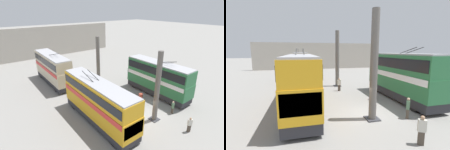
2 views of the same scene
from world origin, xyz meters
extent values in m
plane|color=gray|center=(0.00, 0.00, 0.00)|extent=(240.00, 240.00, 0.00)
cube|color=#A8A093|center=(33.69, 0.00, 3.79)|extent=(0.50, 36.00, 7.59)
cylinder|color=#605B56|center=(-0.96, 0.00, 4.04)|extent=(0.56, 0.56, 8.08)
cube|color=#333338|center=(-0.96, 0.00, 0.04)|extent=(1.01, 1.01, 0.08)
cylinder|color=#605B56|center=(10.48, 0.00, 4.04)|extent=(0.56, 0.56, 8.08)
cube|color=#333338|center=(10.48, 0.00, 0.04)|extent=(1.01, 1.01, 0.08)
cylinder|color=black|center=(6.55, -6.27, 0.51)|extent=(1.02, 0.30, 1.02)
cylinder|color=black|center=(6.55, -4.17, 0.51)|extent=(1.02, 0.30, 1.02)
cylinder|color=black|center=(-0.43, -6.27, 0.51)|extent=(1.02, 0.30, 1.02)
cylinder|color=black|center=(-0.43, -4.17, 0.51)|extent=(1.02, 0.30, 1.02)
cube|color=#28282D|center=(2.96, -5.22, 0.67)|extent=(9.78, 2.45, 0.78)
cube|color=#286B3D|center=(2.96, -5.22, 2.01)|extent=(9.98, 2.50, 1.91)
cube|color=white|center=(2.96, -5.22, 2.69)|extent=(9.68, 2.54, 0.55)
cube|color=#286B3D|center=(2.96, -5.22, 3.88)|extent=(9.88, 2.43, 1.82)
cube|color=black|center=(2.96, -5.22, 3.97)|extent=(9.58, 2.51, 1.00)
cube|color=#9E9EA3|center=(2.96, -5.22, 4.85)|extent=(9.78, 2.25, 0.14)
cube|color=black|center=(7.89, -5.22, 2.20)|extent=(0.12, 2.30, 1.22)
cylinder|color=#282828|center=(1.71, -5.57, 5.21)|extent=(2.35, 0.07, 0.65)
cylinder|color=#282828|center=(1.71, -4.87, 5.21)|extent=(2.35, 0.07, 0.65)
cylinder|color=black|center=(-1.43, 4.17, 0.46)|extent=(0.92, 0.30, 0.92)
cylinder|color=black|center=(-1.43, 6.27, 0.46)|extent=(0.92, 0.30, 0.92)
cylinder|color=black|center=(6.71, 4.17, 0.46)|extent=(0.92, 0.30, 0.92)
cylinder|color=black|center=(6.71, 6.27, 0.46)|extent=(0.92, 0.30, 0.92)
cube|color=#28282D|center=(2.74, 5.22, 0.63)|extent=(10.92, 2.45, 0.76)
cube|color=gold|center=(2.74, 5.22, 2.05)|extent=(11.14, 2.50, 2.08)
cube|color=red|center=(2.74, 5.22, 2.82)|extent=(10.81, 2.54, 0.55)
cube|color=gold|center=(2.74, 5.22, 3.89)|extent=(11.03, 2.43, 1.60)
cube|color=black|center=(2.74, 5.22, 3.97)|extent=(10.70, 2.51, 0.88)
cube|color=#9E9EA3|center=(2.74, 5.22, 4.76)|extent=(10.92, 2.25, 0.14)
cube|color=black|center=(-2.77, 5.22, 2.26)|extent=(0.12, 2.30, 1.33)
cylinder|color=#282828|center=(4.13, 4.87, 5.12)|extent=(2.35, 0.07, 0.65)
cylinder|color=#282828|center=(4.13, 5.57, 5.12)|extent=(2.35, 0.07, 0.65)
cylinder|color=black|center=(19.94, 4.17, 0.45)|extent=(0.91, 0.30, 0.91)
cylinder|color=black|center=(19.94, 6.27, 0.45)|extent=(0.91, 0.30, 0.91)
cylinder|color=black|center=(12.69, 4.17, 0.45)|extent=(0.91, 0.30, 0.91)
cylinder|color=black|center=(12.69, 6.27, 0.45)|extent=(0.91, 0.30, 0.91)
cube|color=#28282D|center=(16.22, 5.22, 0.63)|extent=(10.04, 2.45, 0.75)
cube|color=beige|center=(16.22, 5.22, 2.05)|extent=(10.25, 2.50, 2.08)
cube|color=red|center=(16.22, 5.22, 2.81)|extent=(9.94, 2.54, 0.55)
cube|color=beige|center=(16.22, 5.22, 3.96)|extent=(10.15, 2.43, 1.74)
cube|color=black|center=(16.22, 5.22, 4.05)|extent=(9.84, 2.51, 0.96)
cube|color=#9E9EA3|center=(16.22, 5.22, 4.90)|extent=(10.04, 2.25, 0.14)
cube|color=black|center=(21.28, 5.22, 2.25)|extent=(0.12, 2.30, 1.33)
cylinder|color=#282828|center=(14.94, 4.87, 5.26)|extent=(2.35, 0.07, 0.65)
cylinder|color=#282828|center=(14.94, 5.57, 5.26)|extent=(2.35, 0.07, 0.65)
cube|color=#473D33|center=(-4.53, -1.16, 0.40)|extent=(0.32, 0.36, 0.79)
cube|color=beige|center=(-4.53, -1.16, 1.14)|extent=(0.41, 0.48, 0.69)
sphere|color=#A37A5B|center=(-4.53, -1.16, 1.59)|extent=(0.22, 0.22, 0.22)
cube|color=#473D33|center=(-1.48, -2.71, 0.38)|extent=(0.36, 0.35, 0.77)
cube|color=#4C7051|center=(-1.48, -2.71, 1.10)|extent=(0.47, 0.46, 0.67)
sphere|color=tan|center=(-1.48, -2.71, 1.54)|extent=(0.22, 0.22, 0.22)
cube|color=#473D33|center=(7.68, 0.42, 0.40)|extent=(0.22, 0.31, 0.80)
cube|color=beige|center=(7.68, 0.42, 1.15)|extent=(0.26, 0.43, 0.69)
sphere|color=tan|center=(7.68, 0.42, 1.61)|extent=(0.23, 0.23, 0.23)
cylinder|color=#933828|center=(3.33, -2.25, 0.41)|extent=(0.55, 0.55, 0.82)
cylinder|color=#933828|center=(3.33, -2.25, 0.41)|extent=(0.58, 0.58, 0.04)
camera|label=1|loc=(-11.32, 14.22, 12.15)|focal=28.00mm
camera|label=2|loc=(-10.84, 5.11, 5.13)|focal=24.00mm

